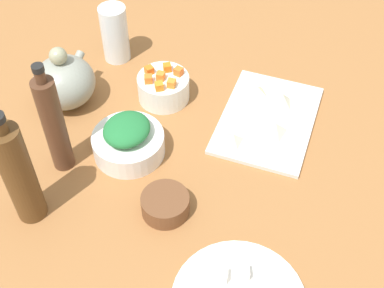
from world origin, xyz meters
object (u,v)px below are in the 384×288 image
cutting_board (268,120)px  bottle_0 (18,174)px  bowl_small_side (167,205)px  bowl_carrots (164,88)px  bowl_greens (129,144)px  drinking_glass_0 (115,34)px  teapot (64,81)px  bottle_1 (54,124)px

cutting_board → bottle_0: 56.11cm
cutting_board → bowl_small_side: (-31.50, 11.47, 1.58)cm
bowl_carrots → cutting_board: bearing=-87.0°
bowl_greens → bottle_0: bearing=153.0°
bowl_small_side → drinking_glass_0: 51.19cm
teapot → bowl_carrots: bearing=-65.3°
cutting_board → bowl_greens: 32.51cm
teapot → drinking_glass_0: 19.67cm
bowl_carrots → drinking_glass_0: (9.86, 17.48, 4.28)cm
bowl_greens → bowl_carrots: bearing=0.2°
bowl_carrots → bottle_0: 42.37cm
cutting_board → bowl_carrots: bowl_carrots is taller
cutting_board → teapot: teapot is taller
bowl_carrots → bowl_small_side: bowl_carrots is taller
bowl_small_side → bottle_0: bottle_0 is taller
bowl_small_side → drinking_glass_0: drinking_glass_0 is taller
bowl_small_side → bottle_0: 28.37cm
bowl_carrots → bottle_1: size_ratio=0.46×
bottle_1 → drinking_glass_0: (36.70, 5.99, -4.53)cm
bowl_greens → bottle_0: (-21.14, 10.79, 9.39)cm
bowl_greens → bottle_1: bearing=124.5°
bowl_greens → teapot: teapot is taller
bottle_0 → bottle_1: 13.21cm
cutting_board → bottle_1: 47.82cm
cutting_board → bowl_greens: bowl_greens is taller
bowl_greens → teapot: (9.38, 20.76, 3.60)cm
cutting_board → teapot: 47.73cm
cutting_board → bottle_1: bearing=127.3°
bowl_small_side → drinking_glass_0: size_ratio=0.64×
cutting_board → bowl_carrots: bearing=93.0°
drinking_glass_0 → bowl_carrots: bearing=-119.4°
cutting_board → bowl_carrots: size_ratio=2.37×
bottle_0 → drinking_glass_0: (49.88, 6.75, -4.58)cm
bowl_carrots → bowl_small_side: (-30.18, -13.97, -1.02)cm
bowl_small_side → bottle_1: size_ratio=0.36×
teapot → drinking_glass_0: size_ratio=1.09×
cutting_board → drinking_glass_0: drinking_glass_0 is taller
cutting_board → bottle_1: (-28.15, 36.93, 11.41)cm
cutting_board → drinking_glass_0: (8.54, 42.92, 6.88)cm
teapot → bottle_0: bearing=-161.9°
bowl_small_side → cutting_board: bearing=-20.0°
teapot → bottle_0: (-30.51, -9.97, 5.79)cm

